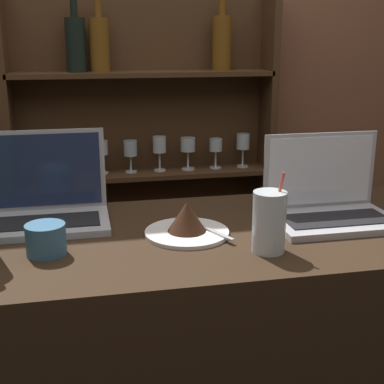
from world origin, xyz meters
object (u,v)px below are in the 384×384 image
object	(u,v)px
cake_plate	(187,223)
coffee_cup	(46,239)
water_glass	(269,222)
laptop_near	(44,203)
laptop_far	(329,202)

from	to	relation	value
cake_plate	coffee_cup	distance (m)	0.35
water_glass	coffee_cup	world-z (taller)	water_glass
laptop_near	cake_plate	world-z (taller)	laptop_near
cake_plate	water_glass	size ratio (longest dim) A/B	1.14
laptop_far	coffee_cup	world-z (taller)	laptop_far
laptop_far	cake_plate	xyz separation A→B (m)	(-0.40, -0.03, -0.02)
laptop_near	laptop_far	size ratio (longest dim) A/B	1.02
laptop_near	water_glass	bearing A→B (deg)	-31.12
cake_plate	water_glass	bearing A→B (deg)	-41.50
water_glass	cake_plate	bearing A→B (deg)	138.50
laptop_far	water_glass	xyz separation A→B (m)	(-0.24, -0.18, 0.02)
water_glass	coffee_cup	size ratio (longest dim) A/B	2.06
coffee_cup	water_glass	bearing A→B (deg)	-9.66
laptop_near	water_glass	world-z (taller)	laptop_near
cake_plate	coffee_cup	xyz separation A→B (m)	(-0.34, -0.06, 0.00)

